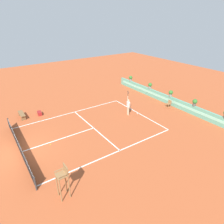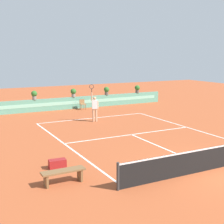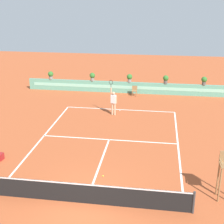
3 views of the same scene
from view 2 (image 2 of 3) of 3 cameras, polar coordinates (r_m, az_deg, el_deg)
ground_plane at (r=18.36m, az=4.12°, el=-4.31°), size 60.00×60.00×0.00m
court_lines at (r=18.95m, az=2.98°, el=-3.81°), size 8.32×11.94×0.01m
net at (r=13.70m, az=17.60°, el=-7.66°), size 8.92×0.10×1.00m
back_wall_barrier at (r=27.46m, az=-7.36°, el=1.59°), size 18.00×0.21×1.00m
ball_kid_chair at (r=27.07m, az=-5.26°, el=1.46°), size 0.44×0.44×0.85m
bench_courtside at (r=11.87m, az=-8.66°, el=-10.78°), size 1.60×0.44×0.51m
gear_bag at (r=13.51m, az=-9.69°, el=-9.05°), size 0.73×0.42×0.36m
tennis_player at (r=22.07m, az=-3.11°, el=0.97°), size 0.60×0.31×2.58m
tennis_ball_near_baseline at (r=15.60m, az=12.69°, el=-7.06°), size 0.07×0.07×0.07m
potted_plant_far_right at (r=30.28m, az=4.51°, el=4.19°), size 0.48×0.48×0.72m
potted_plant_centre at (r=27.43m, az=-6.88°, el=3.51°), size 0.48×0.48×0.72m
potted_plant_left at (r=26.44m, az=-13.67°, el=3.04°), size 0.48×0.48×0.72m
potted_plant_right at (r=28.69m, az=-0.98°, el=3.88°), size 0.48×0.48×0.72m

